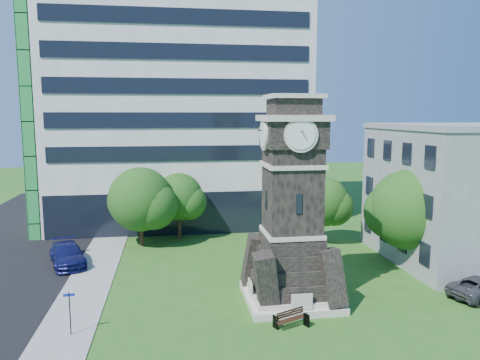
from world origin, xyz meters
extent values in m
plane|color=#295B1A|center=(0.00, 0.00, 0.00)|extent=(160.00, 160.00, 0.00)
cube|color=gray|center=(-9.50, 5.00, 0.03)|extent=(3.00, 70.00, 0.06)
cube|color=beige|center=(3.00, 2.00, 0.20)|extent=(5.40, 5.40, 0.40)
cube|color=beige|center=(3.00, 2.00, 0.55)|extent=(4.80, 4.80, 0.30)
cube|color=black|center=(3.00, 2.00, 7.20)|extent=(3.00, 3.00, 6.40)
cube|color=beige|center=(3.00, 2.00, 4.20)|extent=(3.25, 3.25, 0.25)
cube|color=beige|center=(3.00, 2.00, 8.20)|extent=(3.25, 3.25, 0.25)
cube|color=black|center=(3.00, 0.48, 6.20)|extent=(0.35, 0.08, 1.10)
cube|color=black|center=(3.00, 2.00, 10.00)|extent=(3.30, 3.30, 1.60)
cube|color=beige|center=(3.00, 2.00, 10.90)|extent=(3.70, 3.70, 0.35)
cylinder|color=white|center=(3.00, 0.23, 10.00)|extent=(1.56, 0.06, 1.56)
cylinder|color=white|center=(1.23, 2.00, 10.00)|extent=(0.06, 1.56, 1.56)
cube|color=black|center=(3.00, 2.00, 11.50)|extent=(2.60, 2.60, 0.90)
cube|color=beige|center=(3.00, 2.00, 12.10)|extent=(3.00, 3.00, 0.25)
cube|color=white|center=(-3.00, 26.00, 14.00)|extent=(25.00, 15.00, 28.00)
cube|color=black|center=(-3.00, 18.80, 2.00)|extent=(24.50, 0.80, 4.00)
imported|color=#121550|center=(-11.73, 11.01, 0.78)|extent=(3.80, 5.83, 1.57)
cube|color=black|center=(1.28, -1.55, 0.34)|extent=(0.06, 0.44, 0.69)
cube|color=black|center=(2.95, -1.55, 0.34)|extent=(0.06, 0.44, 0.69)
cube|color=#321E11|center=(2.11, -1.55, 0.44)|extent=(1.77, 0.47, 0.04)
cube|color=#321E11|center=(2.11, -1.34, 0.72)|extent=(1.77, 0.04, 0.39)
cylinder|color=black|center=(-9.14, -0.81, 1.15)|extent=(0.06, 0.06, 2.29)
cube|color=navy|center=(-9.14, -0.81, 2.16)|extent=(0.55, 0.04, 0.14)
cylinder|color=#332114|center=(-6.55, 15.29, 1.17)|extent=(0.32, 0.32, 2.35)
sphere|color=#31611D|center=(-6.55, 15.29, 4.04)|extent=(5.41, 5.41, 5.41)
sphere|color=#31611D|center=(-5.47, 14.75, 3.59)|extent=(4.06, 4.06, 4.06)
sphere|color=#31611D|center=(-7.50, 15.96, 3.78)|extent=(3.79, 3.79, 3.79)
cylinder|color=#332114|center=(-3.32, 17.17, 1.12)|extent=(0.32, 0.32, 2.23)
sphere|color=#32601C|center=(-3.32, 17.17, 3.85)|extent=(4.24, 4.24, 4.24)
sphere|color=#32601C|center=(-2.47, 16.75, 3.41)|extent=(3.18, 3.18, 3.18)
sphere|color=#32601C|center=(-4.06, 17.70, 3.60)|extent=(2.97, 2.97, 2.97)
cylinder|color=#332114|center=(8.84, 13.65, 1.08)|extent=(0.35, 0.35, 2.17)
sphere|color=#22671E|center=(8.84, 13.65, 3.74)|extent=(4.29, 4.29, 4.29)
sphere|color=#22671E|center=(9.70, 13.22, 3.31)|extent=(3.22, 3.22, 3.22)
sphere|color=#22671E|center=(8.09, 14.19, 3.49)|extent=(3.00, 3.00, 3.00)
cylinder|color=#332114|center=(12.84, 6.39, 1.27)|extent=(0.40, 0.40, 2.55)
sphere|color=#1F5017|center=(12.84, 6.39, 4.39)|extent=(5.75, 5.75, 5.75)
sphere|color=#1F5017|center=(13.99, 5.82, 3.89)|extent=(4.31, 4.31, 4.31)
sphere|color=#1F5017|center=(11.83, 7.11, 4.10)|extent=(4.02, 4.02, 4.02)
camera|label=1|loc=(-3.97, -24.16, 11.09)|focal=35.00mm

